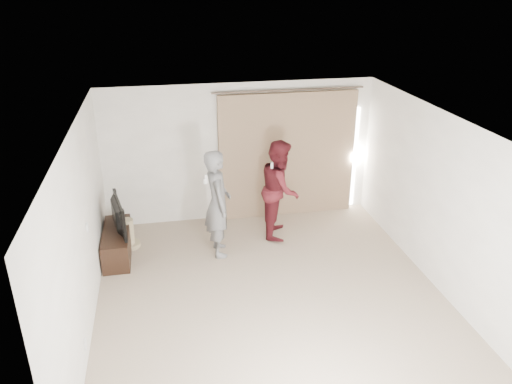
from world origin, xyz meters
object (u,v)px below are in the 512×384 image
tv_console (117,243)px  tv (114,216)px  person_man (218,203)px  person_woman (280,189)px

tv_console → tv: size_ratio=1.27×
tv_console → person_man: 1.82m
tv_console → person_man: size_ratio=0.67×
tv_console → person_man: person_man is taller
person_man → person_woman: (1.16, 0.46, -0.03)m
tv_console → tv: tv is taller
person_woman → tv: bearing=-174.9°
person_woman → person_man: bearing=-158.2°
tv_console → tv: bearing=0.0°
tv_console → person_woman: (2.84, 0.25, 0.65)m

